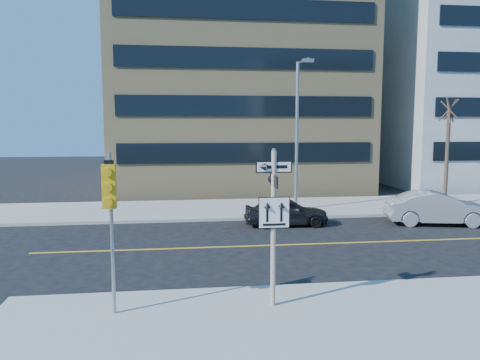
{
  "coord_description": "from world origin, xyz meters",
  "views": [
    {
      "loc": [
        -2.33,
        -13.95,
        4.79
      ],
      "look_at": [
        -0.02,
        4.0,
        2.66
      ],
      "focal_mm": 35.0,
      "sensor_mm": 36.0,
      "label": 1
    }
  ],
  "objects": [
    {
      "name": "parked_car_b",
      "position": [
        9.98,
        6.9,
        0.79
      ],
      "size": [
        2.69,
        5.08,
        1.59
      ],
      "primitive_type": "imported",
      "rotation": [
        0.0,
        0.0,
        1.35
      ],
      "color": "gray",
      "rests_on": "ground"
    },
    {
      "name": "parked_car_a",
      "position": [
        2.67,
        7.61,
        0.68
      ],
      "size": [
        1.66,
        4.0,
        1.35
      ],
      "primitive_type": "imported",
      "rotation": [
        0.0,
        0.0,
        1.55
      ],
      "color": "black",
      "rests_on": "ground"
    },
    {
      "name": "ground",
      "position": [
        0.0,
        0.0,
        0.0
      ],
      "size": [
        120.0,
        120.0,
        0.0
      ],
      "primitive_type": "plane",
      "color": "black",
      "rests_on": "ground"
    },
    {
      "name": "building_brick",
      "position": [
        2.0,
        25.0,
        9.0
      ],
      "size": [
        18.0,
        18.0,
        18.0
      ],
      "primitive_type": "cube",
      "color": "tan",
      "rests_on": "ground"
    },
    {
      "name": "sign_pole",
      "position": [
        0.0,
        -2.51,
        2.44
      ],
      "size": [
        0.92,
        0.92,
        4.06
      ],
      "color": "white",
      "rests_on": "near_sidewalk"
    },
    {
      "name": "street_tree_west",
      "position": [
        13.0,
        11.3,
        5.52
      ],
      "size": [
        1.8,
        1.8,
        6.35
      ],
      "color": "#36291F",
      "rests_on": "far_sidewalk"
    },
    {
      "name": "streetlight_a",
      "position": [
        4.0,
        10.76,
        4.76
      ],
      "size": [
        0.55,
        2.25,
        8.0
      ],
      "color": "gray",
      "rests_on": "far_sidewalk"
    },
    {
      "name": "traffic_signal",
      "position": [
        -4.0,
        -2.66,
        3.03
      ],
      "size": [
        0.32,
        0.45,
        4.0
      ],
      "color": "gray",
      "rests_on": "near_sidewalk"
    }
  ]
}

